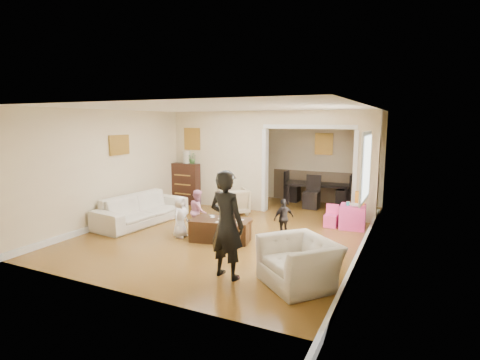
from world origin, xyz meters
The scene contains 27 objects.
floor centered at (0.00, 0.00, 0.00)m, with size 7.00×7.00×0.00m, color olive.
partition_left centered at (-1.38, 1.80, 1.30)m, with size 2.75×0.18×2.60m, color beige.
partition_right centered at (2.48, 1.80, 1.30)m, with size 0.55×0.18×2.60m, color beige.
partition_header centered at (1.10, 1.80, 2.42)m, with size 2.22×0.18×0.35m, color beige.
window_pane centered at (2.73, -0.40, 1.55)m, with size 0.03×0.95×1.10m, color white.
framed_art_partition centered at (-2.20, 1.70, 1.85)m, with size 0.45×0.03×0.55m, color brown.
framed_art_sofa_wall centered at (-2.71, -0.60, 1.80)m, with size 0.03×0.55×0.40m, color brown.
framed_art_alcove centered at (1.10, 3.44, 1.70)m, with size 0.45×0.03×0.55m, color brown.
sofa centered at (-2.15, -0.57, 0.33)m, with size 2.26×0.88×0.66m, color silver.
armchair_back centered at (-0.63, 1.13, 0.33)m, with size 0.70×0.72×0.65m, color tan.
armchair_front centered at (2.09, -2.20, 0.34)m, with size 1.03×0.90×0.67m, color silver.
dresser centered at (-2.38, 1.67, 0.58)m, with size 0.85×0.48×1.16m, color #34170F.
table_lamp centered at (-2.38, 1.67, 1.34)m, with size 0.22×0.22×0.36m, color beige.
potted_plant centered at (-2.18, 1.67, 1.31)m, with size 0.27×0.23×0.30m, color #477735.
coffee_table centered at (0.11, -0.91, 0.21)m, with size 1.14×0.57×0.43m, color #3C2113.
coffee_cup centered at (0.21, -0.96, 0.47)m, with size 0.10×0.10×0.09m, color white.
play_table centered at (2.32, 1.10, 0.26)m, with size 0.54×0.54×0.52m, color #F640A0.
cereal_box centered at (2.44, 1.20, 0.67)m, with size 0.20×0.07×0.30m, color yellow.
cyan_cup centered at (2.22, 1.05, 0.56)m, with size 0.08×0.08×0.08m, color #27C7C6.
toy_block centered at (2.20, 1.22, 0.54)m, with size 0.08×0.06×0.05m, color red.
play_bowl centered at (2.37, 0.98, 0.55)m, with size 0.23×0.23×0.06m, color white.
dining_table centered at (1.01, 3.23, 0.31)m, with size 1.74×0.97×0.61m, color black.
adult_person centered at (1.03, -2.41, 0.82)m, with size 0.60×0.39×1.65m, color black.
child_kneel_a centered at (-0.74, -1.06, 0.43)m, with size 0.42×0.27×0.85m, color white.
child_kneel_b centered at (-0.59, -0.61, 0.46)m, with size 0.45×0.35×0.92m, color pink.
child_toddler centered at (1.16, -0.16, 0.40)m, with size 0.46×0.19×0.79m, color black.
craft_papers centered at (0.18, -0.90, 0.43)m, with size 0.77×0.47×0.00m.
Camera 1 is at (3.52, -7.17, 2.35)m, focal length 27.89 mm.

